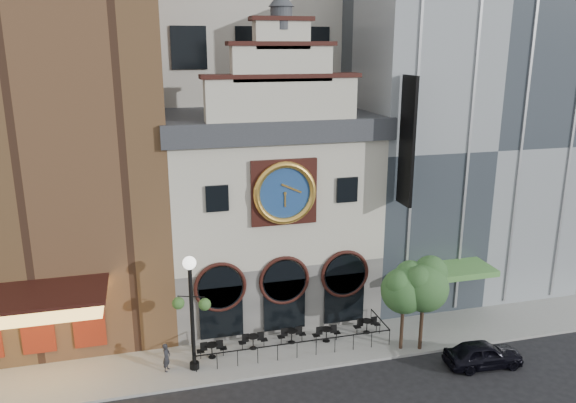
% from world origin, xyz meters
% --- Properties ---
extents(ground, '(120.00, 120.00, 0.00)m').
position_xyz_m(ground, '(0.00, 0.00, 0.00)').
color(ground, black).
rests_on(ground, ground).
extents(sidewalk, '(44.00, 5.00, 0.15)m').
position_xyz_m(sidewalk, '(0.00, 2.50, 0.07)').
color(sidewalk, gray).
rests_on(sidewalk, ground).
extents(clock_building, '(12.60, 8.78, 18.65)m').
position_xyz_m(clock_building, '(0.00, 7.82, 6.69)').
color(clock_building, '#605E5B').
rests_on(clock_building, ground).
extents(theater_building, '(14.00, 15.60, 25.00)m').
position_xyz_m(theater_building, '(-13.00, 9.96, 12.60)').
color(theater_building, brown).
rests_on(theater_building, ground).
extents(retail_building, '(14.00, 14.40, 20.00)m').
position_xyz_m(retail_building, '(12.99, 9.99, 10.14)').
color(retail_building, gray).
rests_on(retail_building, ground).
extents(cafe_railing, '(10.60, 2.60, 0.90)m').
position_xyz_m(cafe_railing, '(0.00, 2.50, 0.60)').
color(cafe_railing, black).
rests_on(cafe_railing, sidewalk).
extents(bistro_0, '(1.58, 0.68, 0.90)m').
position_xyz_m(bistro_0, '(-4.36, 2.38, 0.61)').
color(bistro_0, black).
rests_on(bistro_0, sidewalk).
extents(bistro_1, '(1.58, 0.68, 0.90)m').
position_xyz_m(bistro_1, '(-2.07, 2.71, 0.61)').
color(bistro_1, black).
rests_on(bistro_1, sidewalk).
extents(bistro_2, '(1.58, 0.68, 0.90)m').
position_xyz_m(bistro_2, '(0.13, 2.78, 0.61)').
color(bistro_2, black).
rests_on(bistro_2, sidewalk).
extents(bistro_3, '(1.58, 0.68, 0.90)m').
position_xyz_m(bistro_3, '(2.06, 2.45, 0.61)').
color(bistro_3, black).
rests_on(bistro_3, sidewalk).
extents(bistro_4, '(1.58, 0.68, 0.90)m').
position_xyz_m(bistro_4, '(4.62, 2.79, 0.61)').
color(bistro_4, black).
rests_on(bistro_4, sidewalk).
extents(car_right, '(4.16, 1.90, 1.38)m').
position_xyz_m(car_right, '(9.21, -1.78, 0.69)').
color(car_right, black).
rests_on(car_right, ground).
extents(pedestrian, '(0.56, 0.65, 1.50)m').
position_xyz_m(pedestrian, '(-6.73, 1.72, 0.90)').
color(pedestrian, black).
rests_on(pedestrian, sidewalk).
extents(lamppost, '(1.88, 1.08, 6.13)m').
position_xyz_m(lamppost, '(-5.36, 1.56, 3.94)').
color(lamppost, black).
rests_on(lamppost, sidewalk).
extents(tree_left, '(2.71, 2.61, 5.22)m').
position_xyz_m(tree_left, '(6.79, 0.43, 3.98)').
color(tree_left, '#382619').
rests_on(tree_left, sidewalk).
extents(tree_right, '(2.56, 2.47, 4.93)m').
position_xyz_m(tree_right, '(5.80, 0.74, 3.77)').
color(tree_right, '#382619').
rests_on(tree_right, sidewalk).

